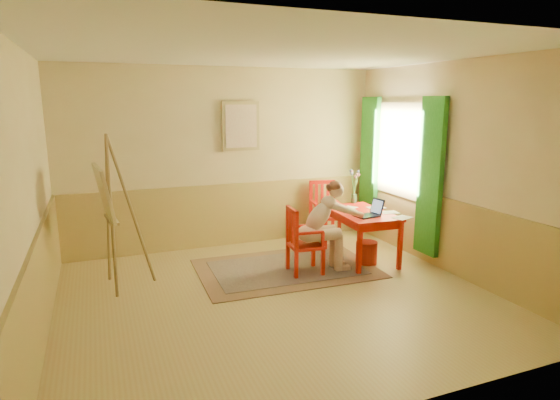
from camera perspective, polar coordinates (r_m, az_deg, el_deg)
name	(u,v)px	position (r m, az deg, el deg)	size (l,w,h in m)	color
room	(277,181)	(5.26, -0.32, 2.37)	(5.04, 4.54, 2.84)	tan
wainscot	(256,238)	(6.20, -3.00, -4.72)	(5.00, 4.50, 1.00)	tan
window	(398,163)	(7.39, 14.23, 4.35)	(0.12, 2.01, 2.20)	white
wall_portrait	(241,126)	(7.37, -4.81, 8.98)	(0.60, 0.05, 0.76)	tan
rug	(286,268)	(6.54, 0.76, -8.34)	(2.45, 1.68, 0.02)	#8C7251
table	(361,218)	(6.85, 9.86, -2.14)	(0.78, 1.23, 0.72)	red
chair_left	(302,241)	(6.24, 2.70, -5.03)	(0.45, 0.43, 0.91)	red
chair_back	(324,211)	(7.75, 5.40, -1.39)	(0.53, 0.54, 0.99)	red
figure	(324,222)	(6.29, 5.41, -2.75)	(0.93, 0.42, 1.24)	beige
laptop	(370,213)	(6.59, 10.97, -1.52)	(0.41, 0.29, 0.23)	#1E2338
papers	(378,211)	(6.89, 11.93, -1.34)	(0.70, 1.07, 0.00)	white
vase	(354,188)	(7.36, 9.04, 1.51)	(0.25, 0.25, 0.53)	#3F724C
wastebasket	(366,253)	(6.81, 10.52, -6.35)	(0.30, 0.30, 0.32)	#AD2718
easel	(108,199)	(5.96, -20.32, 0.15)	(0.67, 0.86, 1.92)	olive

